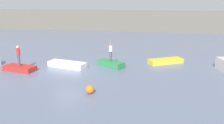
% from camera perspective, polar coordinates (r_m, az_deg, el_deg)
% --- Properties ---
extents(ground_plane, '(120.00, 120.00, 0.00)m').
position_cam_1_polar(ground_plane, '(22.45, -10.25, -2.14)').
color(ground_plane, slate).
extents(embankment_wall, '(80.00, 1.20, 3.86)m').
position_cam_1_polar(embankment_wall, '(47.75, -0.46, 9.36)').
color(embankment_wall, '#666056').
rests_on(embankment_wall, ground_plane).
extents(rowboat_red, '(3.03, 1.84, 0.44)m').
position_cam_1_polar(rowboat_red, '(23.78, -20.25, -1.33)').
color(rowboat_red, red).
rests_on(rowboat_red, ground_plane).
extents(rowboat_white, '(3.82, 2.20, 0.50)m').
position_cam_1_polar(rowboat_white, '(23.77, -10.16, -0.56)').
color(rowboat_white, white).
rests_on(rowboat_white, ground_plane).
extents(rowboat_green, '(2.79, 2.33, 0.53)m').
position_cam_1_polar(rowboat_green, '(23.54, -0.30, -0.43)').
color(rowboat_green, '#2D7F47').
rests_on(rowboat_green, ground_plane).
extents(rowboat_yellow, '(3.58, 2.59, 0.45)m').
position_cam_1_polar(rowboat_yellow, '(25.26, 12.06, 0.20)').
color(rowboat_yellow, gold).
rests_on(rowboat_yellow, ground_plane).
extents(person_red_shirt, '(0.32, 0.32, 1.83)m').
position_cam_1_polar(person_red_shirt, '(23.48, -20.52, 1.60)').
color(person_red_shirt, '#4C4C56').
rests_on(person_red_shirt, rowboat_red).
extents(person_white_shirt, '(0.32, 0.32, 1.71)m').
position_cam_1_polar(person_white_shirt, '(23.25, -0.31, 2.47)').
color(person_white_shirt, '#4C4C56').
rests_on(person_white_shirt, rowboat_green).
extents(mooring_buoy, '(0.59, 0.59, 0.59)m').
position_cam_1_polar(mooring_buoy, '(17.20, -5.07, -6.23)').
color(mooring_buoy, orange).
rests_on(mooring_buoy, ground_plane).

